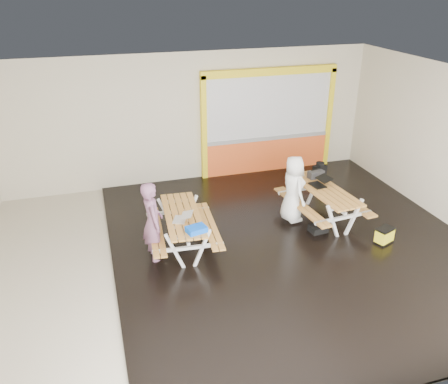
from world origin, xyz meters
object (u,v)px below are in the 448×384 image
object	(u,v)px
picnic_table_right	(323,196)
laptop_right	(320,183)
fluke_bag	(384,236)
blue_pouch	(196,229)
person_right	(293,189)
dark_case	(318,229)
laptop_left	(182,218)
toolbox	(316,174)
picnic_table_left	(183,222)
backpack	(319,173)
person_left	(153,222)

from	to	relation	value
picnic_table_right	laptop_right	bearing A→B (deg)	93.41
picnic_table_right	fluke_bag	size ratio (longest dim) A/B	4.81
picnic_table_right	blue_pouch	bearing A→B (deg)	-162.58
person_right	dark_case	world-z (taller)	person_right
laptop_left	laptop_right	size ratio (longest dim) A/B	0.98
blue_pouch	fluke_bag	size ratio (longest dim) A/B	0.80
fluke_bag	toolbox	bearing A→B (deg)	109.59
picnic_table_left	fluke_bag	world-z (taller)	picnic_table_left
laptop_left	backpack	xyz separation A→B (m)	(3.81, 1.52, -0.10)
laptop_right	fluke_bag	distance (m)	1.85
laptop_left	picnic_table_right	bearing A→B (deg)	8.17
picnic_table_right	blue_pouch	size ratio (longest dim) A/B	6.04
person_left	laptop_right	xyz separation A→B (m)	(3.97, 0.68, 0.05)
backpack	person_left	bearing A→B (deg)	-161.07
person_left	person_right	world-z (taller)	person_left
laptop_left	dark_case	distance (m)	3.14
dark_case	laptop_left	bearing A→B (deg)	179.74
picnic_table_right	person_right	size ratio (longest dim) A/B	1.44
picnic_table_left	dark_case	world-z (taller)	picnic_table_left
person_right	laptop_left	distance (m)	2.73
fluke_bag	person_right	bearing A→B (deg)	136.54
picnic_table_left	toolbox	world-z (taller)	toolbox
toolbox	fluke_bag	xyz separation A→B (m)	(0.69, -1.94, -0.71)
person_right	blue_pouch	distance (m)	2.74
backpack	fluke_bag	distance (m)	2.45
picnic_table_left	picnic_table_right	bearing A→B (deg)	4.05
picnic_table_left	dark_case	xyz separation A→B (m)	(3.00, -0.26, -0.50)
picnic_table_right	person_left	xyz separation A→B (m)	(-3.98, -0.48, 0.21)
laptop_right	dark_case	xyz separation A→B (m)	(-0.33, -0.70, -0.78)
person_left	laptop_left	distance (m)	0.59
backpack	fluke_bag	world-z (taller)	backpack
laptop_right	blue_pouch	size ratio (longest dim) A/B	1.32
blue_pouch	picnic_table_right	bearing A→B (deg)	17.42
blue_pouch	backpack	bearing A→B (deg)	29.29
dark_case	fluke_bag	distance (m)	1.40
picnic_table_left	backpack	xyz separation A→B (m)	(3.76, 1.27, 0.14)
person_right	backpack	distance (m)	1.47
person_left	fluke_bag	distance (m)	4.88
backpack	dark_case	world-z (taller)	backpack
picnic_table_left	blue_pouch	bearing A→B (deg)	-81.94
picnic_table_left	person_right	size ratio (longest dim) A/B	1.37
laptop_left	laptop_right	world-z (taller)	laptop_right
picnic_table_right	laptop_left	xyz separation A→B (m)	(-3.39, -0.49, 0.22)
picnic_table_right	backpack	xyz separation A→B (m)	(0.42, 1.03, 0.12)
laptop_right	toolbox	world-z (taller)	toolbox
person_right	laptop_right	size ratio (longest dim) A/B	3.17
fluke_bag	blue_pouch	bearing A→B (deg)	175.59
laptop_right	backpack	world-z (taller)	backpack
person_left	fluke_bag	bearing A→B (deg)	-103.23
dark_case	person_right	bearing A→B (deg)	122.22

